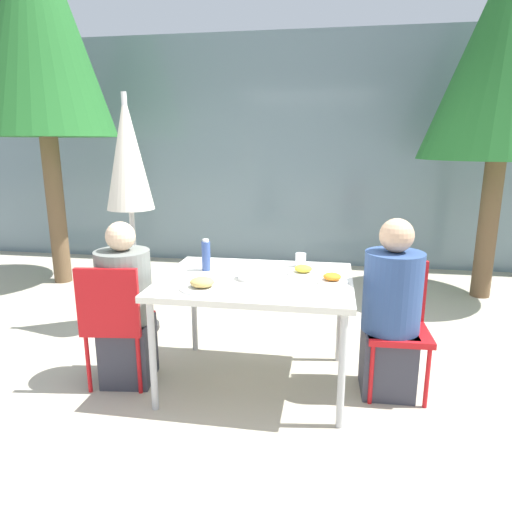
% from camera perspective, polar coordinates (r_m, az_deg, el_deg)
% --- Properties ---
extents(ground_plane, '(24.00, 24.00, 0.00)m').
position_cam_1_polar(ground_plane, '(3.31, 0.00, -15.45)').
color(ground_plane, '#B2A893').
extents(building_facade, '(10.00, 0.20, 3.00)m').
position_cam_1_polar(building_facade, '(6.26, 5.23, 12.72)').
color(building_facade, slate).
rests_on(building_facade, ground).
extents(dining_table, '(1.26, 0.98, 0.76)m').
position_cam_1_polar(dining_table, '(3.03, 0.00, -3.83)').
color(dining_table, silver).
rests_on(dining_table, ground).
extents(chair_left, '(0.45, 0.45, 0.87)m').
position_cam_1_polar(chair_left, '(3.19, -17.25, -7.23)').
color(chair_left, red).
rests_on(chair_left, ground).
extents(person_left, '(0.37, 0.37, 1.13)m').
position_cam_1_polar(person_left, '(3.24, -15.97, -6.45)').
color(person_left, '#383842').
rests_on(person_left, ground).
extents(chair_right, '(0.41, 0.41, 0.87)m').
position_cam_1_polar(chair_right, '(3.19, 17.12, -7.23)').
color(chair_right, red).
rests_on(chair_right, ground).
extents(person_right, '(0.37, 0.37, 1.18)m').
position_cam_1_polar(person_right, '(3.10, 16.49, -7.02)').
color(person_right, '#383842').
rests_on(person_right, ground).
extents(closed_umbrella, '(0.39, 0.39, 2.02)m').
position_cam_1_polar(closed_umbrella, '(3.96, -15.69, 11.26)').
color(closed_umbrella, '#333333').
rests_on(closed_umbrella, ground).
extents(plate_0, '(0.22, 0.22, 0.06)m').
position_cam_1_polar(plate_0, '(3.12, 5.91, -1.84)').
color(plate_0, white).
rests_on(plate_0, dining_table).
extents(plate_1, '(0.27, 0.27, 0.07)m').
position_cam_1_polar(plate_1, '(2.80, -6.74, -3.58)').
color(plate_1, white).
rests_on(plate_1, dining_table).
extents(plate_2, '(0.21, 0.21, 0.06)m').
position_cam_1_polar(plate_2, '(2.96, 9.49, -2.83)').
color(plate_2, white).
rests_on(plate_2, dining_table).
extents(bottle, '(0.06, 0.06, 0.22)m').
position_cam_1_polar(bottle, '(3.19, -6.26, 0.07)').
color(bottle, '#334C8E').
rests_on(bottle, dining_table).
extents(drinking_cup, '(0.08, 0.08, 0.10)m').
position_cam_1_polar(drinking_cup, '(3.30, 5.60, -0.49)').
color(drinking_cup, white).
rests_on(drinking_cup, dining_table).
extents(salad_bowl, '(0.20, 0.20, 0.06)m').
position_cam_1_polar(salad_bowl, '(2.99, -0.38, -2.34)').
color(salad_bowl, white).
rests_on(salad_bowl, dining_table).
extents(tree_behind_left, '(1.57, 1.57, 3.62)m').
position_cam_1_polar(tree_behind_left, '(5.42, 29.17, 21.83)').
color(tree_behind_left, brown).
rests_on(tree_behind_left, ground).
extents(tree_behind_right, '(1.53, 1.53, 4.18)m').
position_cam_1_polar(tree_behind_right, '(5.93, -25.81, 25.18)').
color(tree_behind_right, brown).
rests_on(tree_behind_right, ground).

